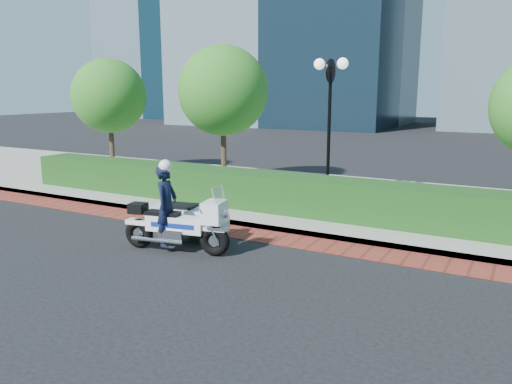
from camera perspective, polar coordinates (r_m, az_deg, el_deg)
The scene contains 8 objects.
ground at distance 11.24m, azimuth -6.37°, elevation -6.42°, with size 120.00×120.00×0.00m, color black.
brick_strip at distance 12.44m, azimuth -2.38°, elevation -4.56°, with size 60.00×1.00×0.01m, color maroon.
sidewalk at distance 16.32m, azimuth 5.82°, elevation -0.46°, with size 60.00×8.00×0.15m, color gray.
hedge_main at distance 14.07m, azimuth 2.02°, elevation 0.05°, with size 18.00×1.20×1.00m, color #113312.
lamppost at distance 14.86m, azimuth 8.41°, elevation 9.52°, with size 1.02×0.70×4.21m.
tree_a at distance 21.51m, azimuth -16.44°, elevation 10.47°, with size 3.00×3.00×4.58m.
tree_b at distance 18.05m, azimuth -3.79°, elevation 11.46°, with size 3.20×3.20×4.89m.
police_motorcycle at distance 11.25m, azimuth -8.83°, elevation -2.81°, with size 2.48×1.78×2.02m.
Camera 1 is at (6.21, -8.71, 3.45)m, focal length 35.00 mm.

